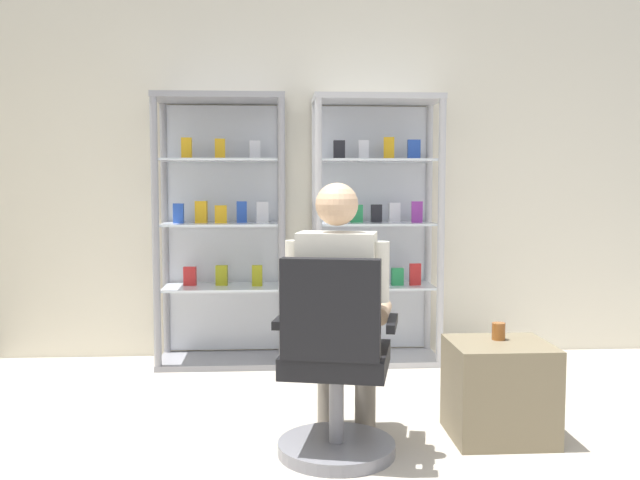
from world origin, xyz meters
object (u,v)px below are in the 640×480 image
(storage_crate, at_px, (499,390))
(office_chair, at_px, (335,376))
(seated_shopkeeper, at_px, (340,302))
(tea_glass, at_px, (499,331))
(display_cabinet_left, at_px, (222,229))
(display_cabinet_right, at_px, (375,228))

(storage_crate, bearing_deg, office_chair, -165.31)
(seated_shopkeeper, height_order, tea_glass, seated_shopkeeper)
(display_cabinet_left, xyz_separation_m, storage_crate, (1.51, -1.62, -0.72))
(storage_crate, relative_size, tea_glass, 5.68)
(seated_shopkeeper, xyz_separation_m, tea_glass, (0.83, 0.13, -0.18))
(display_cabinet_right, height_order, tea_glass, display_cabinet_right)
(office_chair, relative_size, seated_shopkeeper, 0.74)
(office_chair, bearing_deg, display_cabinet_right, 76.47)
(display_cabinet_right, relative_size, storage_crate, 3.83)
(office_chair, bearing_deg, display_cabinet_left, 109.65)
(display_cabinet_left, height_order, display_cabinet_right, same)
(display_cabinet_right, relative_size, tea_glass, 21.77)
(display_cabinet_left, relative_size, tea_glass, 21.77)
(display_cabinet_left, distance_m, office_chair, 2.04)
(display_cabinet_right, bearing_deg, display_cabinet_left, 179.92)
(storage_crate, height_order, tea_glass, tea_glass)
(display_cabinet_left, xyz_separation_m, tea_glass, (1.52, -1.55, -0.43))
(display_cabinet_left, height_order, seated_shopkeeper, display_cabinet_left)
(seated_shopkeeper, height_order, storage_crate, seated_shopkeeper)
(seated_shopkeeper, bearing_deg, office_chair, -102.56)
(seated_shopkeeper, xyz_separation_m, storage_crate, (0.82, 0.06, -0.47))
(display_cabinet_left, relative_size, seated_shopkeeper, 1.47)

